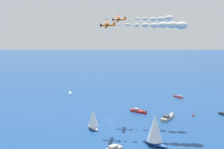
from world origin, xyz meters
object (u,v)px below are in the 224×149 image
Objects in this scene: sailboat_offshore at (155,130)px; wingwalker_lead at (107,20)px; motorboat_near_centre at (70,93)px; biplane_wingman at (119,19)px; wingwalker_wingman at (119,15)px; motorboat_outer_ring_a at (178,97)px; marker_buoy at (193,115)px; motorboat_trailing at (168,117)px; sailboat_mid_cluster at (93,119)px; biplane_lead at (107,25)px; motorboat_far_port at (139,111)px; motorboat_outer_ring_b at (224,114)px.

wingwalker_lead reaches higher than sailboat_offshore.
biplane_wingman is (-60.72, -2.56, 48.23)m from motorboat_near_centre.
motorboat_near_centre is 79.16m from wingwalker_wingman.
wingwalker_wingman reaches higher than wingwalker_lead.
wingwalker_wingman is (-12.72, 55.92, 50.31)m from motorboat_outer_ring_a.
marker_buoy is 1.18× the size of wingwalker_lead.
motorboat_trailing is 1.08× the size of sailboat_mid_cluster.
motorboat_near_centre is 0.95× the size of motorboat_outer_ring_a.
biplane_lead is at bearing 127.47° from wingwalker_wingman.
biplane_wingman reaches higher than motorboat_outer_ring_a.
motorboat_far_port is at bearing 18.89° from motorboat_trailing.
motorboat_near_centre is 4.23× the size of wingwalker_wingman.
sailboat_mid_cluster is 68.91m from motorboat_outer_ring_b.
motorboat_far_port is 52.61m from wingwalker_lead.
biplane_wingman is 4.46× the size of wingwalker_wingman.
motorboat_outer_ring_b is at bearing -151.64° from motorboat_near_centre.
biplane_lead is 3.82× the size of wingwalker_lead.
motorboat_far_port is at bearing -103.34° from biplane_wingman.
motorboat_trailing is 38.60m from sailboat_mid_cluster.
wingwalker_wingman is (-0.33, 0.28, 2.11)m from biplane_wingman.
sailboat_mid_cluster is 5.73× the size of wingwalker_lead.
wingwalker_lead reaches higher than motorboat_trailing.
motorboat_near_centre is 100.28m from sailboat_offshore.
motorboat_far_port is at bearing -74.52° from biplane_lead.
sailboat_mid_cluster is 53.36m from marker_buoy.
biplane_lead reaches higher than motorboat_outer_ring_a.
wingwalker_wingman is (12.22, -20.61, 46.16)m from sailboat_mid_cluster.
motorboat_trailing is 5.24× the size of marker_buoy.
biplane_wingman is at bearing -40.13° from wingwalker_wingman.
wingwalker_wingman is (8.83, -11.51, 5.70)m from biplane_lead.
motorboat_outer_ring_b is at bearing -79.51° from sailboat_offshore.
biplane_lead is at bearing 5.15° from sailboat_offshore.
wingwalker_lead reaches higher than marker_buoy.
biplane_wingman is at bearing 57.69° from motorboat_outer_ring_b.
wingwalker_wingman is at bearing 55.85° from marker_buoy.
motorboat_near_centre is at bearing 13.80° from motorboat_trailing.
sailboat_mid_cluster is at bearing 109.12° from wingwalker_lead.
motorboat_trailing is at bearing 70.66° from motorboat_outer_ring_b.
motorboat_far_port is 1.38× the size of biplane_lead.
biplane_lead is (12.72, 43.27, 44.74)m from marker_buoy.
marker_buoy is (-34.27, 24.17, -0.13)m from motorboat_outer_ring_a.
motorboat_outer_ring_b is at bearing -109.34° from motorboat_trailing.
sailboat_offshore is 6.18× the size of marker_buoy.
biplane_lead is (-69.88, 9.23, 44.64)m from motorboat_near_centre.
biplane_lead is at bearing -69.55° from sailboat_mid_cluster.
sailboat_mid_cluster is at bearing 120.66° from wingwalker_wingman.
motorboat_far_port is at bearing 108.88° from motorboat_outer_ring_a.
marker_buoy is at bearing 144.80° from motorboat_outer_ring_a.
motorboat_trailing is 49.72m from motorboat_outer_ring_a.
wingwalker_lead is (9.39, 29.07, 46.43)m from motorboat_trailing.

